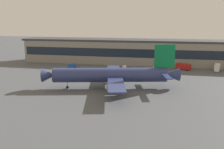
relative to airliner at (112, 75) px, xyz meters
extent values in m
plane|color=#4C4F54|center=(5.44, 1.00, -5.66)|extent=(600.00, 600.00, 0.00)
cube|color=gray|center=(5.44, 61.16, 1.61)|extent=(154.11, 17.73, 14.53)
cube|color=#38383D|center=(5.44, 61.16, 9.47)|extent=(157.19, 18.08, 1.20)
cube|color=#192333|center=(5.44, 52.25, 2.33)|extent=(151.03, 0.16, 5.23)
cylinder|color=navy|center=(-0.86, -0.21, 0.02)|extent=(47.01, 16.69, 5.99)
cone|color=navy|center=(-25.43, -6.05, 0.02)|extent=(6.57, 6.79, 5.69)
cone|color=navy|center=(23.99, 5.71, 0.02)|extent=(7.66, 6.77, 5.39)
cube|color=#0C723F|center=(20.98, 4.99, 7.81)|extent=(8.28, 2.43, 9.59)
cube|color=navy|center=(22.02, -1.54, 0.92)|extent=(4.83, 11.05, 0.30)
cube|color=navy|center=(18.96, 11.29, 0.92)|extent=(4.83, 11.05, 0.30)
cube|color=navy|center=(4.22, -12.92, -0.58)|extent=(10.72, 21.92, 0.50)
cube|color=navy|center=(-2.06, 13.44, -0.58)|extent=(10.72, 21.92, 0.50)
cylinder|color=#99999E|center=(2.51, -10.08, -2.63)|extent=(5.57, 4.35, 3.30)
cylinder|color=#99999E|center=(-2.30, 10.13, -2.63)|extent=(5.57, 4.35, 3.30)
cylinder|color=black|center=(-18.20, -4.33, -5.11)|extent=(1.19, 0.74, 1.10)
cylinder|color=slate|center=(-18.20, -4.33, -3.49)|extent=(0.24, 0.24, 2.68)
cylinder|color=black|center=(2.04, -2.29, -5.11)|extent=(1.19, 0.74, 1.10)
cylinder|color=slate|center=(2.04, -2.29, -3.49)|extent=(0.24, 0.24, 2.68)
cylinder|color=black|center=(0.79, 2.96, -5.11)|extent=(1.19, 0.74, 1.10)
cylinder|color=slate|center=(0.79, 2.96, -3.49)|extent=(0.24, 0.24, 2.68)
cube|color=#2651A5|center=(-32.70, 38.45, -4.21)|extent=(5.63, 4.36, 2.20)
cube|color=black|center=(-31.44, 39.11, -3.77)|extent=(2.55, 2.64, 0.55)
cylinder|color=black|center=(-31.55, 40.17, -5.31)|extent=(0.76, 0.59, 0.70)
cylinder|color=black|center=(-30.63, 38.41, -5.31)|extent=(0.76, 0.59, 0.70)
cylinder|color=black|center=(-34.78, 38.48, -5.31)|extent=(0.76, 0.59, 0.70)
cylinder|color=black|center=(-33.86, 36.73, -5.31)|extent=(0.76, 0.59, 0.70)
cube|color=white|center=(50.02, 46.17, -3.41)|extent=(4.49, 7.64, 3.80)
cube|color=black|center=(49.47, 44.27, -2.65)|extent=(3.00, 3.08, 0.95)
cylinder|color=black|center=(50.45, 43.43, -5.31)|extent=(0.48, 0.76, 0.70)
cylinder|color=black|center=(48.20, 44.07, -5.31)|extent=(0.48, 0.76, 0.70)
cylinder|color=black|center=(51.84, 48.27, -5.31)|extent=(0.48, 0.76, 0.70)
cylinder|color=black|center=(49.59, 48.92, -5.31)|extent=(0.48, 0.76, 0.70)
cube|color=white|center=(-1.71, 42.24, -4.56)|extent=(2.97, 4.03, 1.50)
cube|color=black|center=(-2.00, 43.18, -4.26)|extent=(2.13, 1.75, 0.38)
cylinder|color=black|center=(-2.94, 43.18, -5.31)|extent=(0.49, 0.76, 0.70)
cylinder|color=black|center=(-1.22, 43.71, -5.31)|extent=(0.49, 0.76, 0.70)
cylinder|color=black|center=(-2.20, 40.77, -5.31)|extent=(0.49, 0.76, 0.70)
cylinder|color=black|center=(-0.48, 41.30, -5.31)|extent=(0.49, 0.76, 0.70)
cube|color=red|center=(31.83, 47.12, -3.81)|extent=(8.73, 6.40, 3.00)
cube|color=black|center=(29.79, 48.20, -3.21)|extent=(3.80, 3.65, 0.75)
cylinder|color=black|center=(28.65, 47.38, -5.31)|extent=(0.76, 0.59, 0.70)
cylinder|color=black|center=(29.83, 49.61, -5.31)|extent=(0.76, 0.59, 0.70)
cylinder|color=black|center=(33.84, 44.63, -5.31)|extent=(0.76, 0.59, 0.70)
cylinder|color=black|center=(35.02, 46.86, -5.31)|extent=(0.76, 0.59, 0.70)
cube|color=yellow|center=(16.06, 40.52, -4.51)|extent=(2.80, 6.60, 1.60)
cube|color=black|center=(15.84, 42.26, -4.19)|extent=(2.11, 2.46, 0.40)
cylinder|color=black|center=(14.88, 42.62, -5.31)|extent=(0.39, 0.73, 0.70)
cylinder|color=black|center=(16.67, 42.85, -5.31)|extent=(0.39, 0.73, 0.70)
cylinder|color=black|center=(15.46, 38.18, -5.31)|extent=(0.39, 0.73, 0.70)
cylinder|color=black|center=(17.24, 38.41, -5.31)|extent=(0.39, 0.73, 0.70)
camera|label=1|loc=(20.66, -97.08, 22.17)|focal=39.35mm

